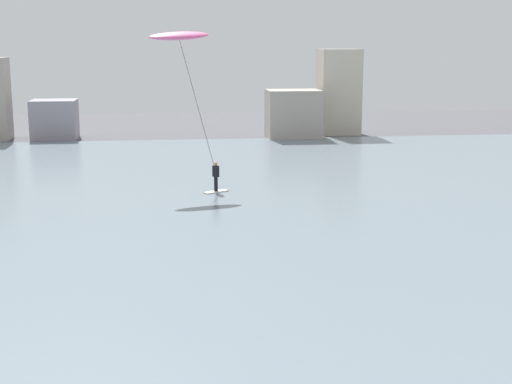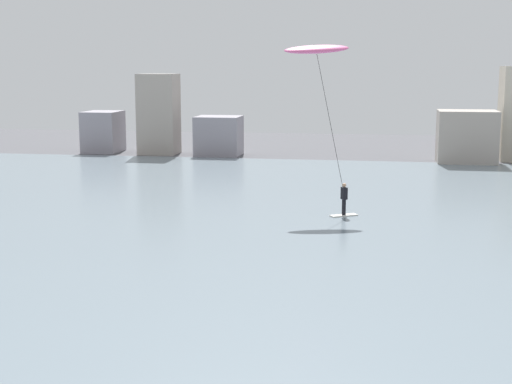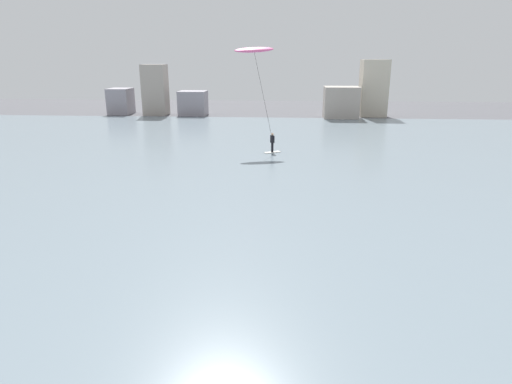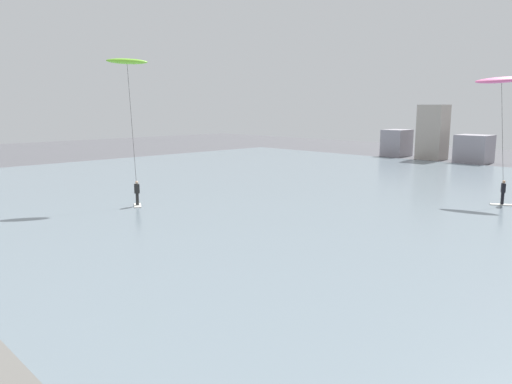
# 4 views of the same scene
# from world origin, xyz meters

# --- Properties ---
(water_bay) EXTENTS (84.00, 52.00, 0.10)m
(water_bay) POSITION_xyz_m (0.00, 30.07, 0.05)
(water_bay) COLOR slate
(water_bay) RESTS_ON ground
(far_shore_buildings) EXTENTS (38.14, 6.23, 7.42)m
(far_shore_buildings) POSITION_xyz_m (0.25, 58.46, 2.73)
(far_shore_buildings) COLOR gray
(far_shore_buildings) RESTS_ON ground
(kitesurfer_pink) EXTENTS (4.25, 4.64, 8.62)m
(kitesurfer_pink) POSITION_xyz_m (1.04, 36.76, 7.69)
(kitesurfer_pink) COLOR silver
(kitesurfer_pink) RESTS_ON water_bay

